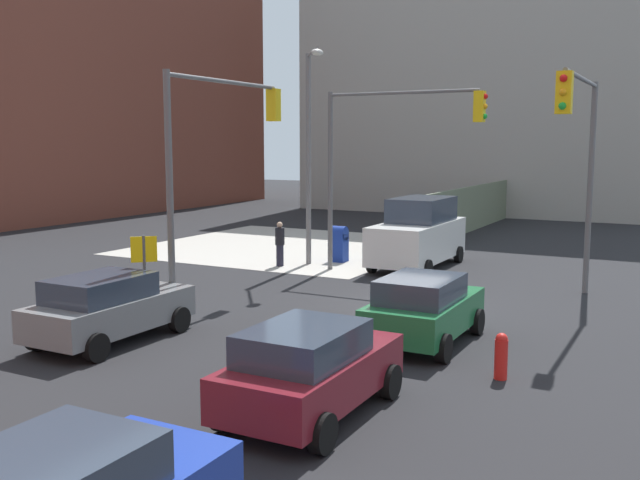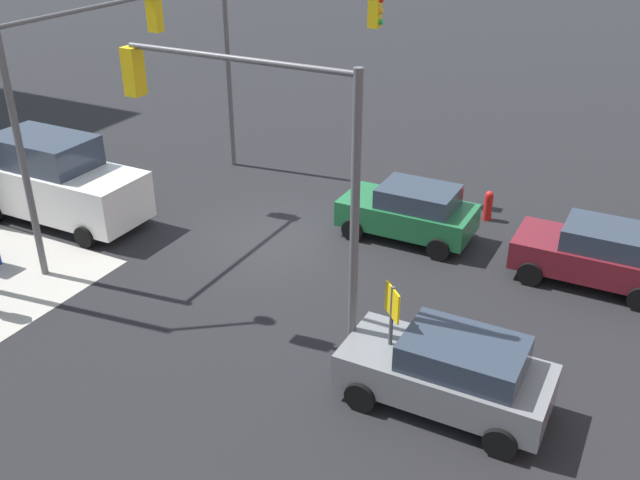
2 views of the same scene
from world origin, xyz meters
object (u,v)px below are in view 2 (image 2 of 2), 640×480
Objects in this scene: fire_hydrant at (488,205)px; hatchback_maroon at (597,253)px; traffic_signal_ne_corner at (80,81)px; traffic_signal_nw_corner at (260,151)px; sedan_gray at (449,371)px; sedan_green at (410,211)px; van_white_delivery at (57,181)px; traffic_signal_se_corner at (283,41)px.

fire_hydrant is 4.24m from hatchback_maroon.
hatchback_maroon is (-12.96, -4.04, -3.81)m from traffic_signal_ne_corner.
fire_hydrant is at bearing -106.48° from traffic_signal_nw_corner.
sedan_gray is 7.40m from sedan_green.
hatchback_maroon is 6.65m from sedan_gray.
traffic_signal_ne_corner reaches higher than van_white_delivery.
traffic_signal_se_corner reaches higher than hatchback_maroon.
sedan_green is 10.56m from van_white_delivery.
traffic_signal_ne_corner is (6.93, -2.24, 0.02)m from traffic_signal_nw_corner.
traffic_signal_ne_corner reaches higher than sedan_gray.
sedan_gray is (-4.24, 0.13, -3.79)m from traffic_signal_nw_corner.
hatchback_maroon is at bearing 177.95° from sedan_green.
traffic_signal_nw_corner is at bearing 162.09° from traffic_signal_ne_corner.
traffic_signal_ne_corner reaches higher than fire_hydrant.
van_white_delivery is (8.98, -2.70, -3.35)m from traffic_signal_nw_corner.
traffic_signal_se_corner is 8.40m from fire_hydrant.
hatchback_maroon is at bearing -133.86° from traffic_signal_nw_corner.
sedan_green is (-7.80, -4.22, -3.81)m from traffic_signal_ne_corner.
van_white_delivery is (11.56, 6.00, 0.79)m from fire_hydrant.
sedan_green is at bearing -159.11° from van_white_delivery.
fire_hydrant is 0.25× the size of sedan_green.
hatchback_maroon is 5.17m from sedan_green.
fire_hydrant is at bearing -152.57° from van_white_delivery.
traffic_signal_ne_corner is 1.20× the size of van_white_delivery.
traffic_signal_ne_corner is 12.22m from fire_hydrant.
van_white_delivery is at bearing 55.89° from traffic_signal_se_corner.
hatchback_maroon is at bearing -166.61° from van_white_delivery.
traffic_signal_nw_corner and traffic_signal_se_corner have the same top height.
hatchback_maroon is (-3.46, 2.42, 0.36)m from fire_hydrant.
traffic_signal_se_corner reaches higher than sedan_green.
sedan_gray is 13.53m from van_white_delivery.
traffic_signal_nw_corner is 1.66× the size of hatchback_maroon.
fire_hydrant is 2.84m from sedan_green.
fire_hydrant is 13.05m from van_white_delivery.
sedan_green is at bearing 52.73° from fire_hydrant.
van_white_delivery reaches higher than hatchback_maroon.
traffic_signal_se_corner is at bearing -24.45° from sedan_green.
van_white_delivery is (2.06, -0.46, -3.37)m from traffic_signal_ne_corner.
sedan_gray is at bearing 134.45° from traffic_signal_se_corner.
fire_hydrant is at bearing -79.34° from sedan_gray.
traffic_signal_nw_corner is 6.91× the size of fire_hydrant.
van_white_delivery is (15.02, 3.58, 0.44)m from hatchback_maroon.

